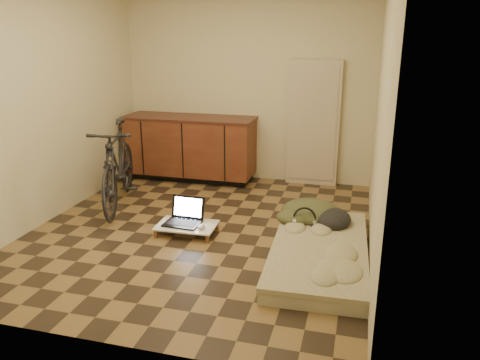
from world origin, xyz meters
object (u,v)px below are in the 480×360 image
(lap_desk, at_px, (187,226))
(bicycle, at_px, (118,161))
(futon, at_px, (319,252))
(laptop, at_px, (184,218))

(lap_desk, bearing_deg, bicycle, 149.54)
(bicycle, relative_size, lap_desk, 2.77)
(futon, distance_m, laptop, 1.48)
(lap_desk, height_order, laptop, laptop)
(futon, relative_size, lap_desk, 2.90)
(bicycle, bearing_deg, futon, -36.11)
(futon, bearing_deg, bicycle, 159.37)
(bicycle, height_order, lap_desk, bicycle)
(lap_desk, relative_size, laptop, 1.66)
(futon, xyz_separation_m, lap_desk, (-1.41, 0.24, 0.01))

